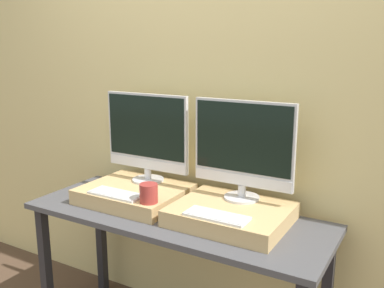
% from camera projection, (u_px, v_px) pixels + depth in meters
% --- Properties ---
extents(wall_back, '(8.00, 0.04, 2.60)m').
position_uv_depth(wall_back, '(209.00, 107.00, 2.39)').
color(wall_back, '#DBC684').
rests_on(wall_back, ground_plane).
extents(workbench, '(1.60, 0.59, 0.79)m').
position_uv_depth(workbench, '(175.00, 231.00, 2.23)').
color(workbench, '#47474C').
rests_on(workbench, ground_plane).
extents(wooden_riser_left, '(0.55, 0.45, 0.08)m').
position_uv_depth(wooden_riser_left, '(135.00, 194.00, 2.38)').
color(wooden_riser_left, tan).
rests_on(wooden_riser_left, workbench).
extents(monitor_left, '(0.53, 0.18, 0.50)m').
position_uv_depth(monitor_left, '(147.00, 135.00, 2.41)').
color(monitor_left, silver).
rests_on(monitor_left, wooden_riser_left).
extents(keyboard_left, '(0.30, 0.12, 0.01)m').
position_uv_depth(keyboard_left, '(116.00, 194.00, 2.23)').
color(keyboard_left, silver).
rests_on(keyboard_left, wooden_riser_left).
extents(mug, '(0.09, 0.09, 0.10)m').
position_uv_depth(mug, '(149.00, 193.00, 2.12)').
color(mug, '#9E332D').
rests_on(mug, wooden_riser_left).
extents(wooden_riser_right, '(0.55, 0.45, 0.08)m').
position_uv_depth(wooden_riser_right, '(231.00, 214.00, 2.09)').
color(wooden_riser_right, tan).
rests_on(wooden_riser_right, workbench).
extents(monitor_right, '(0.53, 0.18, 0.50)m').
position_uv_depth(monitor_right, '(243.00, 148.00, 2.12)').
color(monitor_right, silver).
rests_on(monitor_right, wooden_riser_right).
extents(keyboard_right, '(0.30, 0.12, 0.01)m').
position_uv_depth(keyboard_right, '(217.00, 216.00, 1.94)').
color(keyboard_right, silver).
rests_on(keyboard_right, wooden_riser_right).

